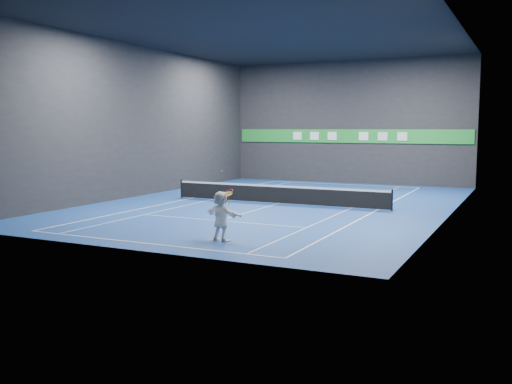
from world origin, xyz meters
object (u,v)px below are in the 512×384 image
at_px(tennis_net, 278,194).
at_px(tennis_racket, 229,193).
at_px(player, 221,216).
at_px(tennis_ball, 222,172).

distance_m(tennis_net, tennis_racket, 10.67).
height_order(tennis_net, tennis_racket, tennis_racket).
relative_size(player, tennis_ball, 25.14).
distance_m(player, tennis_racket, 0.90).
bearing_deg(tennis_racket, player, -171.06).
bearing_deg(tennis_racket, tennis_net, 104.14).
bearing_deg(tennis_net, tennis_ball, -77.75).
distance_m(tennis_ball, tennis_racket, 0.87).
bearing_deg(tennis_racket, tennis_ball, 155.82).
xyz_separation_m(player, tennis_racket, (0.30, 0.05, 0.84)).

